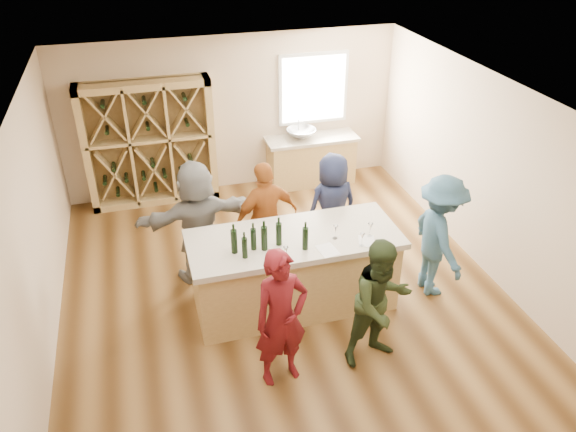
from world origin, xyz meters
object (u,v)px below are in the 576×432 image
object	(u,v)px
person_far_right	(332,206)
person_server	(439,236)
wine_bottle_b	(245,248)
wine_bottle_a	(234,241)
tasting_counter_base	(294,274)
wine_bottle_c	(253,239)
person_near_right	(381,303)
wine_bottle_d	(264,238)
sink	(301,134)
person_near_left	(281,319)
person_far_mid	(266,218)
wine_rack	(150,144)
wine_bottle_f	(305,239)
person_far_left	(198,222)
wine_bottle_e	(279,234)

from	to	relation	value
person_far_right	person_server	bearing A→B (deg)	121.85
wine_bottle_b	wine_bottle_a	bearing A→B (deg)	125.23
tasting_counter_base	wine_bottle_a	world-z (taller)	wine_bottle_a
wine_bottle_c	person_near_right	xyz separation A→B (m)	(1.23, -1.09, -0.41)
wine_bottle_d	sink	bearing A→B (deg)	66.41
wine_bottle_a	wine_bottle_b	distance (m)	0.17
wine_bottle_b	person_near_left	bearing A→B (deg)	-78.38
person_far_mid	person_far_right	bearing A→B (deg)	171.77
wine_rack	tasting_counter_base	distance (m)	3.86
tasting_counter_base	wine_bottle_c	xyz separation A→B (m)	(-0.56, -0.13, 0.72)
person_near_right	wine_bottle_f	bearing A→B (deg)	112.99
person_server	person_far_left	bearing A→B (deg)	70.87
person_far_mid	wine_bottle_a	bearing A→B (deg)	42.56
person_far_left	wine_bottle_b	bearing A→B (deg)	99.72
wine_bottle_b	person_near_left	size ratio (longest dim) A/B	0.16
wine_bottle_e	person_server	bearing A→B (deg)	-2.76
tasting_counter_base	person_near_right	size ratio (longest dim) A/B	1.59
person_server	person_far_right	distance (m)	1.64
wine_bottle_a	person_far_right	xyz separation A→B (m)	(1.68, 1.17, -0.41)
person_far_right	wine_bottle_f	bearing A→B (deg)	49.31
wine_bottle_b	wine_bottle_c	distance (m)	0.20
wine_bottle_a	person_far_left	size ratio (longest dim) A/B	0.17
wine_bottle_b	wine_bottle_d	distance (m)	0.29
wine_rack	sink	world-z (taller)	wine_rack
wine_bottle_e	person_far_mid	distance (m)	1.08
wine_rack	wine_bottle_a	xyz separation A→B (m)	(0.77, -3.61, 0.14)
wine_bottle_a	wine_bottle_e	size ratio (longest dim) A/B	1.04
person_near_left	person_server	size ratio (longest dim) A/B	0.98
wine_bottle_c	wine_bottle_d	distance (m)	0.13
person_far_left	person_near_right	bearing A→B (deg)	120.79
wine_bottle_e	person_far_right	distance (m)	1.65
wine_rack	person_server	distance (m)	5.11
wine_bottle_b	person_server	world-z (taller)	person_server
tasting_counter_base	wine_bottle_e	world-z (taller)	wine_bottle_e
sink	tasting_counter_base	xyz separation A→B (m)	(-1.13, -3.40, -0.51)
wine_rack	person_near_right	xyz separation A→B (m)	(2.24, -4.70, -0.28)
wine_bottle_d	person_near_right	world-z (taller)	person_near_right
person_near_left	person_far_mid	bearing A→B (deg)	70.36
person_near_left	person_near_right	xyz separation A→B (m)	(1.18, -0.00, -0.04)
wine_rack	person_far_left	size ratio (longest dim) A/B	1.22
sink	wine_bottle_d	size ratio (longest dim) A/B	1.69
wine_rack	wine_bottle_d	xyz separation A→B (m)	(1.14, -3.65, 0.14)
wine_bottle_d	wine_bottle_f	bearing A→B (deg)	-14.50
tasting_counter_base	person_near_right	xyz separation A→B (m)	(0.67, -1.22, 0.32)
person_near_right	person_far_left	size ratio (longest dim) A/B	0.90
person_server	person_far_mid	world-z (taller)	person_server
person_near_left	person_far_mid	distance (m)	2.14
wine_bottle_a	wine_bottle_d	world-z (taller)	wine_bottle_d
person_near_right	person_server	world-z (taller)	person_server
wine_bottle_b	wine_bottle_c	bearing A→B (deg)	46.38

